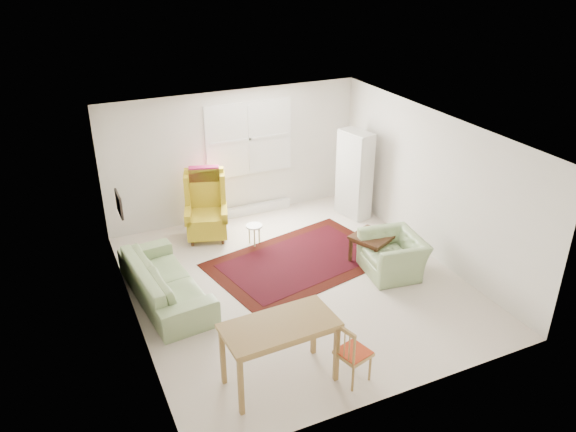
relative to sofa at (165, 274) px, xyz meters
name	(u,v)px	position (x,y,z in m)	size (l,w,h in m)	color
room	(292,206)	(2.00, -0.21, 0.82)	(5.04, 5.54, 2.51)	beige
rug	(300,261)	(2.33, 0.14, -0.42)	(2.95, 1.90, 0.03)	black
sofa	(165,274)	(0.00, 0.00, 0.00)	(2.17, 0.85, 0.88)	#839D68
armchair	(393,251)	(3.55, -0.80, -0.05)	(1.00, 0.87, 0.78)	#839D68
wingback_chair	(206,206)	(1.15, 1.61, 0.20)	(0.74, 0.78, 1.28)	gold
coffee_table	(371,248)	(3.43, -0.34, -0.19)	(0.60, 0.60, 0.49)	#3D2213
stool	(254,235)	(1.84, 1.03, -0.24)	(0.29, 0.29, 0.39)	white
cabinet	(355,174)	(4.08, 1.36, 0.42)	(0.36, 0.69, 1.72)	silver
desk	(280,353)	(0.84, -2.37, 0.00)	(1.37, 0.69, 0.87)	olive
desk_chair	(354,352)	(1.67, -2.71, -0.01)	(0.37, 0.37, 0.85)	olive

